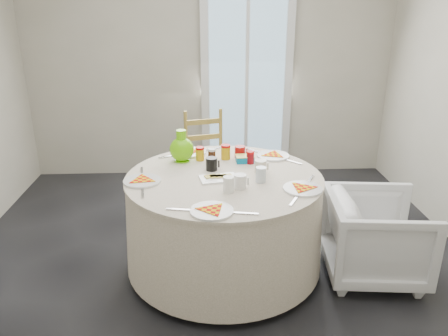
{
  "coord_description": "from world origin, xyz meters",
  "views": [
    {
      "loc": [
        -0.09,
        -2.86,
        1.89
      ],
      "look_at": [
        0.05,
        0.0,
        0.8
      ],
      "focal_mm": 35.0,
      "sensor_mm": 36.0,
      "label": 1
    }
  ],
  "objects_px": {
    "wooden_chair": "(208,159)",
    "armchair": "(377,227)",
    "table": "(224,222)",
    "green_pitcher": "(182,145)"
  },
  "relations": [
    {
      "from": "wooden_chair",
      "to": "armchair",
      "type": "bearing_deg",
      "value": -60.95
    },
    {
      "from": "table",
      "to": "green_pitcher",
      "type": "xyz_separation_m",
      "value": [
        -0.31,
        0.33,
        0.49
      ]
    },
    {
      "from": "table",
      "to": "wooden_chair",
      "type": "bearing_deg",
      "value": 95.05
    },
    {
      "from": "table",
      "to": "wooden_chair",
      "type": "relative_size",
      "value": 1.56
    },
    {
      "from": "table",
      "to": "armchair",
      "type": "bearing_deg",
      "value": -8.78
    },
    {
      "from": "armchair",
      "to": "wooden_chair",
      "type": "bearing_deg",
      "value": 47.8
    },
    {
      "from": "armchair",
      "to": "green_pitcher",
      "type": "bearing_deg",
      "value": 75.69
    },
    {
      "from": "table",
      "to": "green_pitcher",
      "type": "height_order",
      "value": "green_pitcher"
    },
    {
      "from": "wooden_chair",
      "to": "armchair",
      "type": "distance_m",
      "value": 1.76
    },
    {
      "from": "green_pitcher",
      "to": "table",
      "type": "bearing_deg",
      "value": -37.07
    }
  ]
}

